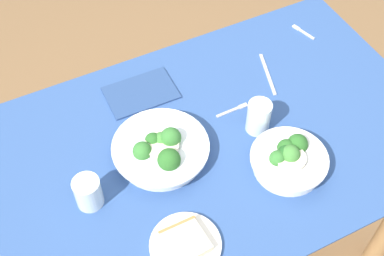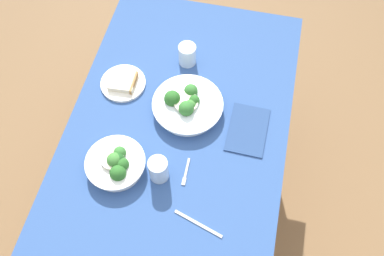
# 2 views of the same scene
# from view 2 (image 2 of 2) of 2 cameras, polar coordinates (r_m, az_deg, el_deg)

# --- Properties ---
(ground_plane) EXTENTS (6.00, 6.00, 0.00)m
(ground_plane) POSITION_cam_2_polar(r_m,az_deg,el_deg) (2.25, -1.62, -9.87)
(ground_plane) COLOR brown
(dining_table) EXTENTS (1.39, 0.83, 0.73)m
(dining_table) POSITION_cam_2_polar(r_m,az_deg,el_deg) (1.69, -2.13, -2.88)
(dining_table) COLOR #2D4C84
(dining_table) RESTS_ON ground_plane
(broccoli_bowl_far) EXTENTS (0.21, 0.21, 0.09)m
(broccoli_bowl_far) POSITION_cam_2_polar(r_m,az_deg,el_deg) (1.51, -10.22, -4.83)
(broccoli_bowl_far) COLOR white
(broccoli_bowl_far) RESTS_ON dining_table
(broccoli_bowl_near) EXTENTS (0.27, 0.27, 0.09)m
(broccoli_bowl_near) POSITION_cam_2_polar(r_m,az_deg,el_deg) (1.61, -0.70, 3.15)
(broccoli_bowl_near) COLOR white
(broccoli_bowl_near) RESTS_ON dining_table
(bread_side_plate) EXTENTS (0.18, 0.18, 0.03)m
(bread_side_plate) POSITION_cam_2_polar(r_m,az_deg,el_deg) (1.71, -9.32, 6.13)
(bread_side_plate) COLOR silver
(bread_side_plate) RESTS_ON dining_table
(water_glass_center) EXTENTS (0.07, 0.07, 0.09)m
(water_glass_center) POSITION_cam_2_polar(r_m,az_deg,el_deg) (1.74, -0.64, 9.95)
(water_glass_center) COLOR silver
(water_glass_center) RESTS_ON dining_table
(water_glass_side) EXTENTS (0.07, 0.07, 0.10)m
(water_glass_side) POSITION_cam_2_polar(r_m,az_deg,el_deg) (1.46, -4.57, -5.64)
(water_glass_side) COLOR silver
(water_glass_side) RESTS_ON dining_table
(fork_by_far_bowl) EXTENTS (0.11, 0.01, 0.00)m
(fork_by_far_bowl) POSITION_cam_2_polar(r_m,az_deg,el_deg) (1.51, -0.84, -6.12)
(fork_by_far_bowl) COLOR #B7B7BC
(fork_by_far_bowl) RESTS_ON dining_table
(table_knife_left) EXTENTS (0.06, 0.18, 0.00)m
(table_knife_left) POSITION_cam_2_polar(r_m,az_deg,el_deg) (1.44, 0.86, -12.88)
(table_knife_left) COLOR #B7B7BC
(table_knife_left) RESTS_ON dining_table
(napkin_folded_upper) EXTENTS (0.22, 0.15, 0.01)m
(napkin_folded_upper) POSITION_cam_2_polar(r_m,az_deg,el_deg) (1.60, 7.56, -0.22)
(napkin_folded_upper) COLOR navy
(napkin_folded_upper) RESTS_ON dining_table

